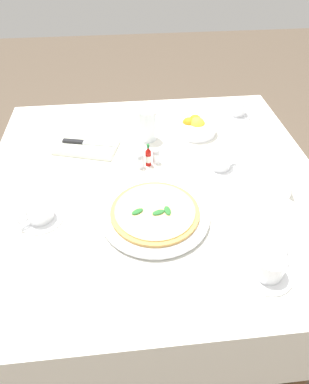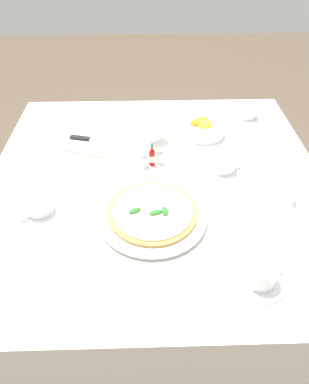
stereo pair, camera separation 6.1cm
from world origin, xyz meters
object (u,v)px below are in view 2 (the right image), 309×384
at_px(salt_shaker, 160,157).
at_px(coffee_cup_left_edge, 261,274).
at_px(dinner_knife, 93,140).
at_px(citrus_bowl, 204,128).
at_px(hot_sauce_bottle, 152,156).
at_px(pepper_shaker, 144,160).
at_px(napkin_folded, 93,143).
at_px(menu_card, 292,189).
at_px(coffee_cup_back_corner, 247,112).
at_px(pizza, 152,212).
at_px(water_glass_center_back, 154,126).
at_px(coffee_cup_right_edge, 224,165).
at_px(coffee_cup_near_right, 39,206).
at_px(pizza_plate, 153,215).

bearing_deg(salt_shaker, coffee_cup_left_edge, -65.52).
relative_size(dinner_knife, citrus_bowl, 1.29).
distance_m(hot_sauce_bottle, pepper_shaker, 0.03).
bearing_deg(napkin_folded, pepper_shaker, -18.73).
height_order(citrus_bowl, menu_card, citrus_bowl).
bearing_deg(salt_shaker, coffee_cup_back_corner, 39.12).
bearing_deg(pizza, dinner_knife, 118.84).
relative_size(coffee_cup_left_edge, citrus_bowl, 0.87).
bearing_deg(salt_shaker, citrus_bowl, 45.76).
xyz_separation_m(water_glass_center_back, hot_sauce_bottle, (-0.01, -0.16, -0.02)).
xyz_separation_m(coffee_cup_right_edge, citrus_bowl, (-0.04, 0.23, 0.00)).
distance_m(coffee_cup_near_right, pepper_shaker, 0.37).
xyz_separation_m(dinner_knife, salt_shaker, (0.24, -0.11, 0.00)).
bearing_deg(salt_shaker, pepper_shaker, -160.35).
bearing_deg(napkin_folded, water_glass_center_back, 27.04).
height_order(pizza_plate, citrus_bowl, citrus_bowl).
relative_size(pizza_plate, menu_card, 3.50).
bearing_deg(dinner_knife, coffee_cup_back_corner, 30.62).
relative_size(citrus_bowl, pepper_shaker, 2.67).
xyz_separation_m(coffee_cup_back_corner, dinner_knife, (-0.61, -0.19, -0.00)).
xyz_separation_m(coffee_cup_near_right, coffee_cup_back_corner, (0.73, 0.53, 0.00)).
bearing_deg(napkin_folded, dinner_knife, 3.34).
bearing_deg(pizza_plate, water_glass_center_back, 87.86).
xyz_separation_m(pizza, hot_sauce_bottle, (0.00, 0.25, 0.01)).
distance_m(coffee_cup_near_right, napkin_folded, 0.37).
distance_m(water_glass_center_back, pepper_shaker, 0.18).
relative_size(pizza_plate, salt_shaker, 5.54).
bearing_deg(citrus_bowl, coffee_cup_near_right, -142.31).
bearing_deg(water_glass_center_back, coffee_cup_left_edge, -69.64).
bearing_deg(dinner_knife, hot_sauce_bottle, -16.60).
relative_size(water_glass_center_back, hot_sauce_bottle, 1.43).
distance_m(coffee_cup_near_right, hot_sauce_bottle, 0.40).
bearing_deg(citrus_bowl, pepper_shaker, -139.22).
bearing_deg(hot_sauce_bottle, coffee_cup_near_right, -145.98).
relative_size(napkin_folded, pepper_shaker, 4.42).
xyz_separation_m(dinner_knife, citrus_bowl, (0.41, 0.06, 0.00)).
relative_size(pizza_plate, pepper_shaker, 5.54).
bearing_deg(coffee_cup_left_edge, hot_sauce_bottle, 117.66).
relative_size(pizza, salt_shaker, 4.51).
xyz_separation_m(pizza_plate, coffee_cup_near_right, (-0.33, 0.03, 0.01)).
bearing_deg(coffee_cup_left_edge, napkin_folded, 127.77).
height_order(coffee_cup_near_right, dinner_knife, coffee_cup_near_right).
bearing_deg(menu_card, hot_sauce_bottle, -100.87).
bearing_deg(water_glass_center_back, pepper_shaker, -102.65).
relative_size(pizza, pepper_shaker, 4.51).
relative_size(coffee_cup_near_right, dinner_knife, 0.67).
bearing_deg(pepper_shaker, citrus_bowl, 40.78).
xyz_separation_m(pizza_plate, water_glass_center_back, (0.02, 0.42, 0.04)).
xyz_separation_m(coffee_cup_near_right, pepper_shaker, (0.30, 0.21, -0.00)).
bearing_deg(pepper_shaker, coffee_cup_left_edge, -59.20).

